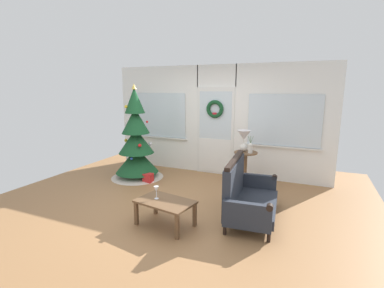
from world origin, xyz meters
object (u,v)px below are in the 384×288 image
coffee_table (165,204)px  flower_vase (250,147)px  settee_sofa (246,195)px  table_lamp (244,138)px  side_table (245,162)px  christmas_tree (136,146)px  wine_glass (156,190)px  gift_box (148,178)px

coffee_table → flower_vase: bearing=69.0°
settee_sofa → coffee_table: size_ratio=1.58×
table_lamp → side_table: bearing=-33.7°
flower_vase → coffee_table: bearing=-111.0°
settee_sofa → side_table: (-0.33, 1.41, 0.15)m
flower_vase → table_lamp: bearing=148.0°
table_lamp → christmas_tree: bearing=-170.1°
table_lamp → flower_vase: (0.16, -0.10, -0.17)m
settee_sofa → coffee_table: settee_sofa is taller
wine_glass → christmas_tree: bearing=131.4°
settee_sofa → flower_vase: (-0.23, 1.35, 0.48)m
flower_vase → gift_box: bearing=-166.2°
table_lamp → wine_glass: table_lamp is taller
settee_sofa → side_table: settee_sofa is taller
settee_sofa → flower_vase: size_ratio=4.15×
side_table → gift_box: side_table is taller
coffee_table → gift_box: size_ratio=4.79×
side_table → table_lamp: (-0.06, 0.04, 0.50)m
side_table → table_lamp: size_ratio=1.68×
christmas_tree → gift_box: christmas_tree is taller
side_table → wine_glass: (-0.86, -2.14, 0.01)m
side_table → table_lamp: 0.51m
side_table → coffee_table: side_table is taller
christmas_tree → side_table: (2.42, 0.37, -0.22)m
christmas_tree → flower_vase: bearing=7.1°
side_table → settee_sofa: bearing=-76.8°
settee_sofa → wine_glass: size_ratio=7.45×
table_lamp → gift_box: size_ratio=2.30×
table_lamp → coffee_table: 2.39m
flower_vase → side_table: bearing=149.0°
wine_glass → side_table: bearing=68.1°
wine_glass → table_lamp: bearing=69.8°
coffee_table → christmas_tree: bearing=133.8°
flower_vase → gift_box: (-2.10, -0.52, -0.76)m
settee_sofa → gift_box: (-2.33, 0.84, -0.28)m
wine_glass → gift_box: wine_glass is taller
settee_sofa → table_lamp: (-0.39, 1.45, 0.65)m
settee_sofa → side_table: size_ratio=1.97×
table_lamp → wine_glass: 2.37m
settee_sofa → gift_box: settee_sofa is taller
side_table → gift_box: 2.13m
table_lamp → coffee_table: size_ratio=0.48×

